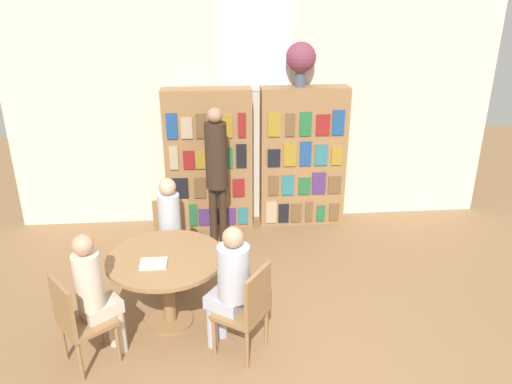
{
  "coord_description": "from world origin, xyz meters",
  "views": [
    {
      "loc": [
        -0.53,
        -2.91,
        3.09
      ],
      "look_at": [
        -0.12,
        1.94,
        1.05
      ],
      "focal_mm": 35.0,
      "sensor_mm": 36.0,
      "label": 1
    }
  ],
  "objects_px": {
    "seated_reader_right": "(230,281)",
    "seated_reader_back": "(95,291)",
    "chair_near_camera": "(77,319)",
    "chair_far_side": "(248,308)",
    "seated_reader_left": "(170,228)",
    "flower_vase": "(301,59)",
    "librarian_standing": "(216,164)",
    "chair_left_side": "(172,236)",
    "bookshelf_left": "(209,160)",
    "bookshelf_right": "(303,157)",
    "reading_table": "(167,269)"
  },
  "relations": [
    {
      "from": "seated_reader_right",
      "to": "seated_reader_back",
      "type": "distance_m",
      "value": 1.14
    },
    {
      "from": "chair_near_camera",
      "to": "chair_far_side",
      "type": "xyz_separation_m",
      "value": [
        1.44,
        0.03,
        0.0
      ]
    },
    {
      "from": "chair_near_camera",
      "to": "seated_reader_left",
      "type": "relative_size",
      "value": 0.71
    },
    {
      "from": "chair_far_side",
      "to": "seated_reader_back",
      "type": "distance_m",
      "value": 1.31
    },
    {
      "from": "chair_far_side",
      "to": "seated_reader_left",
      "type": "height_order",
      "value": "seated_reader_left"
    },
    {
      "from": "flower_vase",
      "to": "chair_near_camera",
      "type": "relative_size",
      "value": 0.63
    },
    {
      "from": "chair_far_side",
      "to": "seated_reader_right",
      "type": "distance_m",
      "value": 0.28
    },
    {
      "from": "flower_vase",
      "to": "seated_reader_left",
      "type": "bearing_deg",
      "value": -137.65
    },
    {
      "from": "librarian_standing",
      "to": "chair_left_side",
      "type": "bearing_deg",
      "value": -123.99
    },
    {
      "from": "bookshelf_left",
      "to": "seated_reader_left",
      "type": "height_order",
      "value": "bookshelf_left"
    },
    {
      "from": "seated_reader_right",
      "to": "bookshelf_right",
      "type": "bearing_deg",
      "value": 12.06
    },
    {
      "from": "reading_table",
      "to": "chair_far_side",
      "type": "height_order",
      "value": "chair_far_side"
    },
    {
      "from": "seated_reader_right",
      "to": "chair_far_side",
      "type": "bearing_deg",
      "value": -90.0
    },
    {
      "from": "librarian_standing",
      "to": "flower_vase",
      "type": "bearing_deg",
      "value": 24.91
    },
    {
      "from": "bookshelf_right",
      "to": "librarian_standing",
      "type": "bearing_deg",
      "value": -156.59
    },
    {
      "from": "chair_left_side",
      "to": "chair_near_camera",
      "type": "bearing_deg",
      "value": 63.0
    },
    {
      "from": "flower_vase",
      "to": "chair_far_side",
      "type": "height_order",
      "value": "flower_vase"
    },
    {
      "from": "reading_table",
      "to": "chair_far_side",
      "type": "distance_m",
      "value": 0.9
    },
    {
      "from": "flower_vase",
      "to": "chair_far_side",
      "type": "distance_m",
      "value": 3.3
    },
    {
      "from": "reading_table",
      "to": "seated_reader_right",
      "type": "xyz_separation_m",
      "value": [
        0.59,
        -0.41,
        0.1
      ]
    },
    {
      "from": "reading_table",
      "to": "seated_reader_back",
      "type": "height_order",
      "value": "seated_reader_back"
    },
    {
      "from": "bookshelf_left",
      "to": "seated_reader_back",
      "type": "bearing_deg",
      "value": -110.35
    },
    {
      "from": "chair_far_side",
      "to": "seated_reader_right",
      "type": "relative_size",
      "value": 0.71
    },
    {
      "from": "chair_left_side",
      "to": "reading_table",
      "type": "bearing_deg",
      "value": 90.0
    },
    {
      "from": "bookshelf_right",
      "to": "bookshelf_left",
      "type": "bearing_deg",
      "value": 179.99
    },
    {
      "from": "bookshelf_right",
      "to": "reading_table",
      "type": "height_order",
      "value": "bookshelf_right"
    },
    {
      "from": "chair_left_side",
      "to": "seated_reader_back",
      "type": "relative_size",
      "value": 0.72
    },
    {
      "from": "flower_vase",
      "to": "bookshelf_right",
      "type": "bearing_deg",
      "value": -4.26
    },
    {
      "from": "bookshelf_left",
      "to": "chair_far_side",
      "type": "xyz_separation_m",
      "value": [
        0.33,
        -2.67,
        -0.45
      ]
    },
    {
      "from": "chair_near_camera",
      "to": "chair_left_side",
      "type": "height_order",
      "value": "same"
    },
    {
      "from": "seated_reader_left",
      "to": "chair_near_camera",
      "type": "bearing_deg",
      "value": 59.62
    },
    {
      "from": "bookshelf_right",
      "to": "chair_left_side",
      "type": "height_order",
      "value": "bookshelf_right"
    },
    {
      "from": "bookshelf_left",
      "to": "bookshelf_right",
      "type": "xyz_separation_m",
      "value": [
        1.26,
        -0.0,
        -0.0
      ]
    },
    {
      "from": "seated_reader_back",
      "to": "librarian_standing",
      "type": "xyz_separation_m",
      "value": [
        1.06,
        2.09,
        0.38
      ]
    },
    {
      "from": "chair_near_camera",
      "to": "seated_reader_back",
      "type": "xyz_separation_m",
      "value": [
        0.15,
        0.11,
        0.19
      ]
    },
    {
      "from": "reading_table",
      "to": "seated_reader_right",
      "type": "distance_m",
      "value": 0.72
    },
    {
      "from": "seated_reader_left",
      "to": "seated_reader_back",
      "type": "xyz_separation_m",
      "value": [
        -0.54,
        -1.13,
        -0.0
      ]
    },
    {
      "from": "bookshelf_right",
      "to": "chair_left_side",
      "type": "bearing_deg",
      "value": -142.8
    },
    {
      "from": "reading_table",
      "to": "seated_reader_back",
      "type": "relative_size",
      "value": 0.9
    },
    {
      "from": "bookshelf_left",
      "to": "flower_vase",
      "type": "relative_size",
      "value": 3.4
    },
    {
      "from": "chair_left_side",
      "to": "seated_reader_left",
      "type": "relative_size",
      "value": 0.71
    },
    {
      "from": "seated_reader_right",
      "to": "seated_reader_back",
      "type": "height_order",
      "value": "seated_reader_right"
    },
    {
      "from": "seated_reader_left",
      "to": "seated_reader_right",
      "type": "bearing_deg",
      "value": 117.16
    },
    {
      "from": "chair_near_camera",
      "to": "chair_left_side",
      "type": "xyz_separation_m",
      "value": [
        0.69,
        1.43,
        0.0
      ]
    },
    {
      "from": "chair_far_side",
      "to": "seated_reader_left",
      "type": "distance_m",
      "value": 1.44
    },
    {
      "from": "bookshelf_right",
      "to": "flower_vase",
      "type": "bearing_deg",
      "value": 175.74
    },
    {
      "from": "bookshelf_right",
      "to": "chair_left_side",
      "type": "distance_m",
      "value": 2.15
    },
    {
      "from": "flower_vase",
      "to": "librarian_standing",
      "type": "height_order",
      "value": "flower_vase"
    },
    {
      "from": "bookshelf_left",
      "to": "chair_far_side",
      "type": "distance_m",
      "value": 2.73
    },
    {
      "from": "flower_vase",
      "to": "librarian_standing",
      "type": "relative_size",
      "value": 0.31
    }
  ]
}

